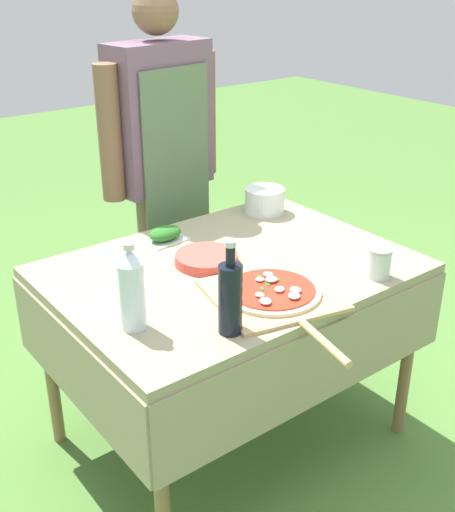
% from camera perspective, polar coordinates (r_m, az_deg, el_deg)
% --- Properties ---
extents(ground_plane, '(12.00, 12.00, 0.00)m').
position_cam_1_polar(ground_plane, '(2.65, 0.25, -15.56)').
color(ground_plane, '#517F38').
extents(prep_table, '(1.23, 0.91, 0.75)m').
position_cam_1_polar(prep_table, '(2.27, 0.28, -2.79)').
color(prep_table, gray).
rests_on(prep_table, ground).
extents(person_cook, '(0.61, 0.25, 1.62)m').
position_cam_1_polar(person_cook, '(2.80, -5.83, 9.06)').
color(person_cook, '#70604C').
rests_on(person_cook, ground).
extents(pizza_on_peel, '(0.45, 0.64, 0.05)m').
position_cam_1_polar(pizza_on_peel, '(2.02, 4.09, -3.40)').
color(pizza_on_peel, tan).
rests_on(pizza_on_peel, prep_table).
extents(oil_bottle, '(0.07, 0.07, 0.28)m').
position_cam_1_polar(oil_bottle, '(1.79, 0.26, -3.65)').
color(oil_bottle, black).
rests_on(oil_bottle, prep_table).
extents(water_bottle, '(0.07, 0.07, 0.27)m').
position_cam_1_polar(water_bottle, '(1.83, -8.52, -2.91)').
color(water_bottle, silver).
rests_on(water_bottle, prep_table).
extents(herb_container, '(0.17, 0.13, 0.06)m').
position_cam_1_polar(herb_container, '(2.43, -5.57, 1.95)').
color(herb_container, silver).
rests_on(herb_container, prep_table).
extents(mixing_tub, '(0.17, 0.17, 0.10)m').
position_cam_1_polar(mixing_tub, '(2.69, 3.32, 4.97)').
color(mixing_tub, silver).
rests_on(mixing_tub, prep_table).
extents(plate_stack, '(0.23, 0.23, 0.03)m').
position_cam_1_polar(plate_stack, '(2.24, -1.87, -0.25)').
color(plate_stack, '#DB4C42').
rests_on(plate_stack, prep_table).
extents(sauce_jar, '(0.08, 0.08, 0.10)m').
position_cam_1_polar(sauce_jar, '(2.19, 13.32, -0.74)').
color(sauce_jar, silver).
rests_on(sauce_jar, prep_table).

